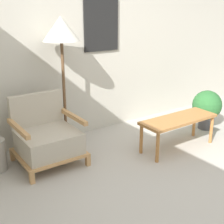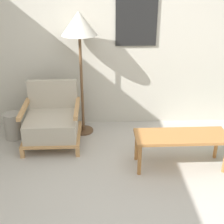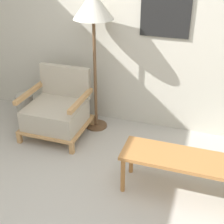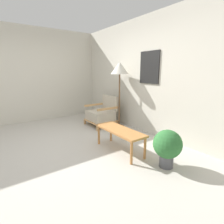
{
  "view_description": "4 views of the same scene",
  "coord_description": "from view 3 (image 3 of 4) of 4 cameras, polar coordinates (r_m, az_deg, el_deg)",
  "views": [
    {
      "loc": [
        -2.22,
        -1.77,
        1.81
      ],
      "look_at": [
        -0.12,
        1.25,
        0.55
      ],
      "focal_mm": 50.0,
      "sensor_mm": 36.0,
      "label": 1
    },
    {
      "loc": [
        -0.27,
        -2.24,
        2.22
      ],
      "look_at": [
        -0.12,
        1.25,
        0.55
      ],
      "focal_mm": 50.0,
      "sensor_mm": 36.0,
      "label": 2
    },
    {
      "loc": [
        0.81,
        -1.52,
        2.14
      ],
      "look_at": [
        -0.12,
        1.25,
        0.55
      ],
      "focal_mm": 50.0,
      "sensor_mm": 36.0,
      "label": 3
    },
    {
      "loc": [
        3.07,
        -1.03,
        1.46
      ],
      "look_at": [
        -0.12,
        1.25,
        0.55
      ],
      "focal_mm": 28.0,
      "sensor_mm": 36.0,
      "label": 4
    }
  ],
  "objects": [
    {
      "name": "wall_back",
      "position": [
        3.77,
        5.96,
        16.33
      ],
      "size": [
        8.0,
        0.09,
        2.7
      ],
      "color": "beige",
      "rests_on": "ground_plane"
    },
    {
      "name": "armchair",
      "position": [
        3.9,
        -10.0,
        0.25
      ],
      "size": [
        0.74,
        0.7,
        0.8
      ],
      "color": "tan",
      "rests_on": "ground_plane"
    },
    {
      "name": "floor_lamp",
      "position": [
        3.61,
        -3.44,
        17.9
      ],
      "size": [
        0.46,
        0.46,
        1.7
      ],
      "color": "brown",
      "rests_on": "ground_plane"
    },
    {
      "name": "coffee_table",
      "position": [
        2.98,
        12.26,
        -8.8
      ],
      "size": [
        1.08,
        0.38,
        0.42
      ],
      "color": "#B2753D",
      "rests_on": "ground_plane"
    },
    {
      "name": "vase",
      "position": [
        4.36,
        -15.57,
        0.76
      ],
      "size": [
        0.23,
        0.23,
        0.37
      ],
      "primitive_type": "cylinder",
      "color": "#9E998E",
      "rests_on": "ground_plane"
    }
  ]
}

